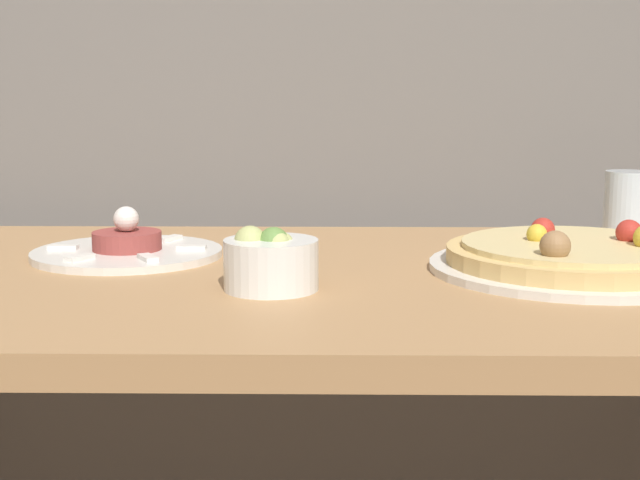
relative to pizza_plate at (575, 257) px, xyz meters
The scene contains 5 objects.
dining_table 0.39m from the pizza_plate, behind, with size 1.49×0.73×0.73m.
pizza_plate is the anchor object (origin of this frame).
tartare_plate 0.59m from the pizza_plate, behind, with size 0.26×0.26×0.07m.
small_bowl 0.39m from the pizza_plate, 164.10° to the right, with size 0.11×0.11×0.07m.
drinking_glass 0.31m from the pizza_plate, 60.69° to the left, with size 0.07×0.07×0.10m.
Camera 1 is at (0.08, -0.73, 0.95)m, focal length 50.00 mm.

